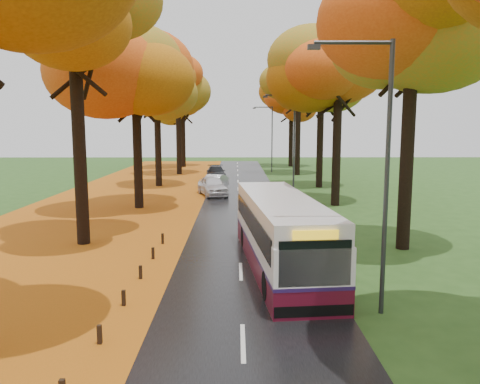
{
  "coord_description": "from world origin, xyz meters",
  "views": [
    {
      "loc": [
        -0.17,
        -5.44,
        5.59
      ],
      "look_at": [
        0.0,
        15.81,
        2.6
      ],
      "focal_mm": 35.0,
      "sensor_mm": 36.0,
      "label": 1
    }
  ],
  "objects_px": {
    "car_silver": "(214,182)",
    "car_dark": "(216,173)",
    "streetlamp_far": "(270,134)",
    "car_white": "(213,186)",
    "streetlamp_mid": "(291,138)",
    "bus": "(281,231)",
    "streetlamp_near": "(379,157)"
  },
  "relations": [
    {
      "from": "car_silver",
      "to": "car_dark",
      "type": "xyz_separation_m",
      "value": [
        -0.19,
        8.45,
        0.04
      ]
    },
    {
      "from": "streetlamp_far",
      "to": "car_white",
      "type": "distance_m",
      "value": 21.1
    },
    {
      "from": "streetlamp_mid",
      "to": "bus",
      "type": "relative_size",
      "value": 0.74
    },
    {
      "from": "streetlamp_mid",
      "to": "car_white",
      "type": "bearing_deg",
      "value": 160.28
    },
    {
      "from": "streetlamp_far",
      "to": "car_dark",
      "type": "xyz_separation_m",
      "value": [
        -6.3,
        -8.04,
        -3.98
      ]
    },
    {
      "from": "streetlamp_near",
      "to": "bus",
      "type": "height_order",
      "value": "streetlamp_near"
    },
    {
      "from": "streetlamp_near",
      "to": "car_dark",
      "type": "relative_size",
      "value": 1.67
    },
    {
      "from": "bus",
      "to": "car_dark",
      "type": "distance_m",
      "value": 31.59
    },
    {
      "from": "streetlamp_near",
      "to": "car_dark",
      "type": "xyz_separation_m",
      "value": [
        -6.3,
        35.96,
        -3.98
      ]
    },
    {
      "from": "streetlamp_mid",
      "to": "car_dark",
      "type": "distance_m",
      "value": 15.82
    },
    {
      "from": "car_dark",
      "to": "bus",
      "type": "bearing_deg",
      "value": -87.18
    },
    {
      "from": "streetlamp_near",
      "to": "bus",
      "type": "bearing_deg",
      "value": 117.06
    },
    {
      "from": "bus",
      "to": "car_silver",
      "type": "height_order",
      "value": "bus"
    },
    {
      "from": "streetlamp_far",
      "to": "car_white",
      "type": "relative_size",
      "value": 1.78
    },
    {
      "from": "streetlamp_mid",
      "to": "car_silver",
      "type": "bearing_deg",
      "value": 137.94
    },
    {
      "from": "bus",
      "to": "car_silver",
      "type": "xyz_separation_m",
      "value": [
        -3.74,
        22.88,
        -0.8
      ]
    },
    {
      "from": "streetlamp_far",
      "to": "car_silver",
      "type": "bearing_deg",
      "value": -110.3
    },
    {
      "from": "bus",
      "to": "car_silver",
      "type": "distance_m",
      "value": 23.2
    },
    {
      "from": "car_silver",
      "to": "streetlamp_near",
      "type": "bearing_deg",
      "value": -58.73
    },
    {
      "from": "car_white",
      "to": "car_dark",
      "type": "bearing_deg",
      "value": 74.65
    },
    {
      "from": "bus",
      "to": "streetlamp_far",
      "type": "bearing_deg",
      "value": 81.24
    },
    {
      "from": "streetlamp_near",
      "to": "car_white",
      "type": "bearing_deg",
      "value": 104.05
    },
    {
      "from": "streetlamp_near",
      "to": "car_white",
      "type": "relative_size",
      "value": 1.78
    },
    {
      "from": "car_white",
      "to": "streetlamp_near",
      "type": "bearing_deg",
      "value": -92.5
    },
    {
      "from": "streetlamp_mid",
      "to": "car_silver",
      "type": "xyz_separation_m",
      "value": [
        -6.1,
        5.51,
        -4.02
      ]
    },
    {
      "from": "bus",
      "to": "car_white",
      "type": "xyz_separation_m",
      "value": [
        -3.69,
        19.54,
        -0.69
      ]
    },
    {
      "from": "car_white",
      "to": "car_dark",
      "type": "xyz_separation_m",
      "value": [
        -0.25,
        11.79,
        -0.07
      ]
    },
    {
      "from": "streetlamp_mid",
      "to": "bus",
      "type": "height_order",
      "value": "streetlamp_mid"
    },
    {
      "from": "streetlamp_near",
      "to": "car_silver",
      "type": "relative_size",
      "value": 2.01
    },
    {
      "from": "streetlamp_near",
      "to": "car_silver",
      "type": "bearing_deg",
      "value": 102.51
    },
    {
      "from": "streetlamp_mid",
      "to": "car_white",
      "type": "relative_size",
      "value": 1.78
    },
    {
      "from": "bus",
      "to": "car_white",
      "type": "bearing_deg",
      "value": 95.36
    }
  ]
}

